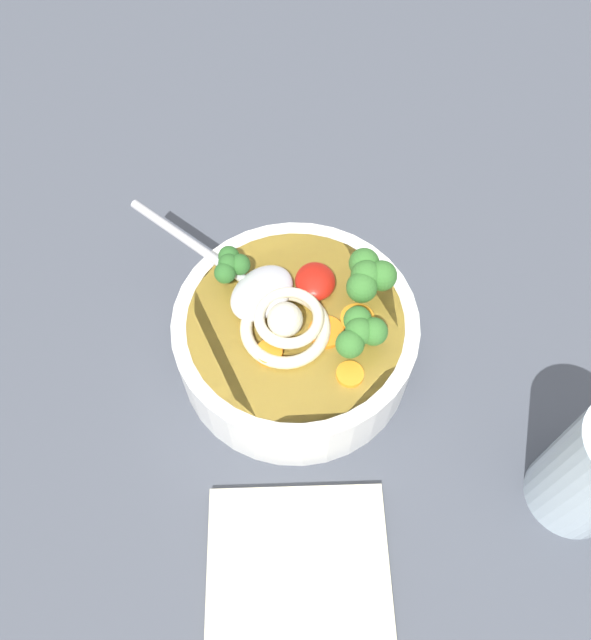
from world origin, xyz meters
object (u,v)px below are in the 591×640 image
at_px(noodle_pile, 286,323).
at_px(soup_spoon, 249,283).
at_px(soup_bowl, 296,338).
at_px(folded_napkin, 300,609).

distance_m(noodle_pile, soup_spoon, 0.05).
height_order(soup_bowl, noodle_pile, noodle_pile).
bearing_deg(noodle_pile, soup_bowl, -43.06).
distance_m(soup_bowl, soup_spoon, 0.06).
relative_size(noodle_pile, folded_napkin, 0.45).
bearing_deg(soup_spoon, noodle_pile, 166.85).
bearing_deg(noodle_pile, soup_spoon, 34.77).
bearing_deg(folded_napkin, noodle_pile, -0.33).
distance_m(soup_spoon, folded_napkin, 0.25).
relative_size(soup_bowl, soup_spoon, 1.35).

